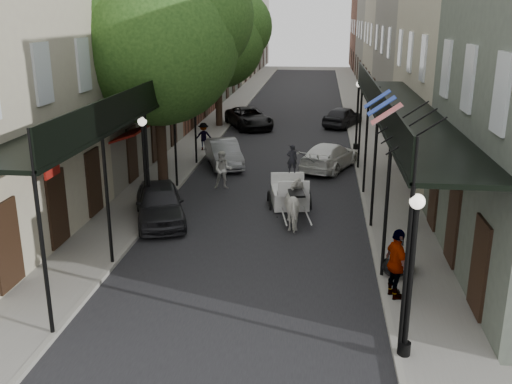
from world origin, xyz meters
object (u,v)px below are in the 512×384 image
(tree_far, at_px, (224,37))
(lamppost_right_near, at_px, (411,275))
(tree_near, at_px, (167,34))
(lamppost_right_far, at_px, (357,114))
(pedestrian_walking, at_px, (223,170))
(horse, at_px, (297,205))
(car_right_near, at_px, (329,156))
(car_left_mid, at_px, (224,153))
(car_left_far, at_px, (249,118))
(pedestrian_sidewalk_left, at_px, (204,136))
(car_right_far, at_px, (343,116))
(carriage, at_px, (289,179))
(car_left_near, at_px, (160,203))
(lamppost_left, at_px, (145,166))
(pedestrian_sidewalk_right, at_px, (397,264))

(tree_far, xyz_separation_m, lamppost_right_near, (8.35, -26.18, -3.79))
(tree_near, distance_m, lamppost_right_far, 12.24)
(pedestrian_walking, bearing_deg, horse, -59.38)
(horse, relative_size, car_right_near, 0.42)
(car_left_mid, bearing_deg, lamppost_right_far, 11.79)
(tree_near, height_order, car_left_far, tree_near)
(pedestrian_sidewalk_left, distance_m, car_right_far, 11.37)
(tree_far, distance_m, pedestrian_sidewalk_left, 8.85)
(tree_far, relative_size, car_right_near, 1.95)
(horse, bearing_deg, car_right_near, -108.63)
(car_right_far, bearing_deg, tree_near, 85.76)
(carriage, height_order, pedestrian_sidewalk_left, carriage)
(tree_far, xyz_separation_m, pedestrian_walking, (2.25, -13.98, -5.00))
(car_left_mid, xyz_separation_m, car_right_near, (5.20, 0.00, -0.01))
(tree_near, xyz_separation_m, car_left_near, (0.60, -4.28, -5.78))
(carriage, relative_size, car_right_near, 0.60)
(lamppost_left, distance_m, pedestrian_walking, 4.85)
(lamppost_right_near, bearing_deg, pedestrian_walking, 116.56)
(pedestrian_sidewalk_right, relative_size, car_right_far, 0.47)
(tree_far, height_order, lamppost_right_near, tree_far)
(carriage, bearing_deg, pedestrian_sidewalk_left, 111.55)
(car_left_near, bearing_deg, tree_far, 73.34)
(tree_near, height_order, pedestrian_sidewalk_right, tree_near)
(car_left_mid, distance_m, car_left_far, 10.00)
(tree_far, relative_size, lamppost_right_far, 2.32)
(car_left_mid, bearing_deg, lamppost_left, -119.67)
(tree_far, relative_size, car_right_far, 2.14)
(pedestrian_sidewalk_right, bearing_deg, lamppost_right_near, 159.91)
(car_right_near, bearing_deg, pedestrian_sidewalk_right, 118.47)
(pedestrian_walking, bearing_deg, tree_near, 172.54)
(pedestrian_sidewalk_left, bearing_deg, car_right_far, -149.38)
(car_right_near, xyz_separation_m, car_right_far, (1.00, 11.12, 0.04))
(carriage, relative_size, car_left_far, 0.55)
(tree_far, bearing_deg, pedestrian_walking, -80.87)
(pedestrian_sidewalk_left, relative_size, car_left_mid, 0.38)
(pedestrian_sidewalk_right, bearing_deg, carriage, 4.84)
(lamppost_right_near, xyz_separation_m, car_left_mid, (-6.70, 16.00, -1.40))
(carriage, height_order, car_left_far, carriage)
(lamppost_right_far, height_order, pedestrian_walking, lamppost_right_far)
(pedestrian_sidewalk_left, relative_size, car_right_near, 0.34)
(pedestrian_sidewalk_right, bearing_deg, lamppost_left, 39.41)
(pedestrian_sidewalk_left, height_order, car_right_far, pedestrian_sidewalk_left)
(car_left_near, xyz_separation_m, car_right_near, (6.20, 8.10, -0.07))
(lamppost_right_far, relative_size, car_left_mid, 0.93)
(tree_near, distance_m, car_left_far, 15.08)
(tree_near, distance_m, car_left_near, 7.22)
(lamppost_left, height_order, pedestrian_sidewalk_left, lamppost_left)
(pedestrian_walking, distance_m, car_left_mid, 3.85)
(lamppost_right_near, bearing_deg, pedestrian_sidewalk_right, 87.87)
(horse, height_order, car_left_near, horse)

